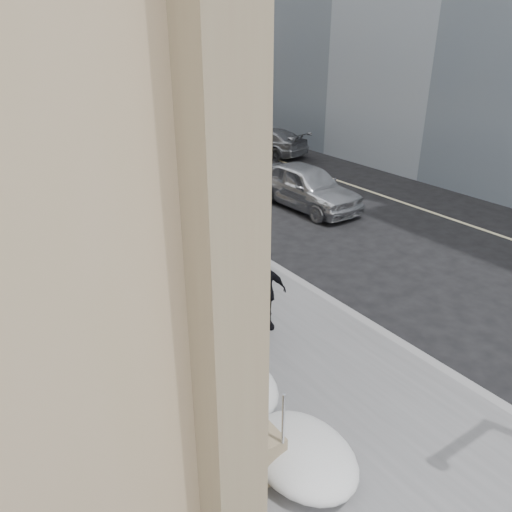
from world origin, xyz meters
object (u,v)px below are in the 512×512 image
(mounted_horse_left, at_px, (229,300))
(mounted_horse_right, at_px, (213,239))
(pedestrian, at_px, (264,293))
(car_grey, at_px, (266,141))
(car_silver, at_px, (306,186))

(mounted_horse_left, xyz_separation_m, mounted_horse_right, (1.45, 3.22, -0.08))
(pedestrian, bearing_deg, car_grey, 72.40)
(car_grey, bearing_deg, car_silver, 50.13)
(mounted_horse_left, xyz_separation_m, car_silver, (7.50, 6.54, -0.43))
(mounted_horse_left, height_order, car_grey, mounted_horse_left)
(mounted_horse_right, xyz_separation_m, car_grey, (9.94, 11.50, -0.48))
(mounted_horse_left, xyz_separation_m, car_grey, (11.39, 14.72, -0.56))
(pedestrian, distance_m, car_silver, 9.06)
(mounted_horse_right, bearing_deg, mounted_horse_left, 75.51)
(mounted_horse_right, xyz_separation_m, pedestrian, (-0.41, -3.02, -0.17))
(car_silver, bearing_deg, car_grey, 62.33)
(mounted_horse_left, relative_size, mounted_horse_right, 1.10)
(mounted_horse_left, relative_size, car_grey, 0.58)
(car_silver, bearing_deg, pedestrian, -137.81)
(mounted_horse_right, height_order, pedestrian, mounted_horse_right)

